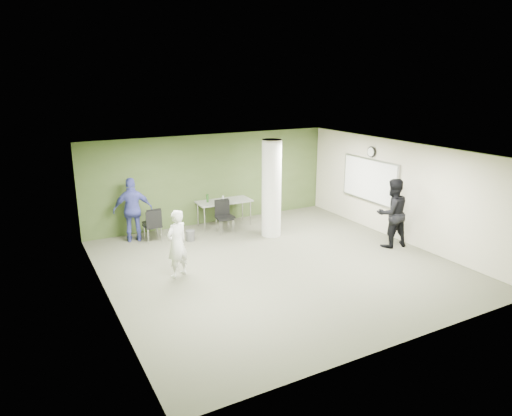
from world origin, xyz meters
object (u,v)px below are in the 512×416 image
woman_white (177,244)px  man_black (392,213)px  chair_back_left (153,223)px  man_blue (133,210)px  folding_table (224,202)px

woman_white → man_black: bearing=147.0°
chair_back_left → man_black: (5.59, -3.39, 0.40)m
man_black → chair_back_left: bearing=-22.8°
chair_back_left → woman_white: woman_white is taller
chair_back_left → woman_white: bearing=86.5°
chair_back_left → man_black: man_black is taller
chair_back_left → man_blue: (-0.45, 0.35, 0.37)m
man_blue → chair_back_left: bearing=153.4°
woman_white → man_blue: size_ratio=0.88×
folding_table → man_blue: man_blue is taller
folding_table → man_blue: (-2.80, -0.07, 0.16)m
woman_white → man_black: 5.81m
woman_white → man_blue: 2.89m
folding_table → woman_white: size_ratio=1.07×
man_blue → folding_table: bearing=-167.5°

